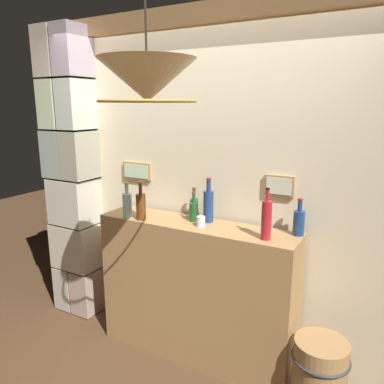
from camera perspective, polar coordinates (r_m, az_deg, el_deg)
name	(u,v)px	position (r m, az deg, el deg)	size (l,w,h in m)	color
panelled_rear_partition	(211,177)	(2.91, 2.90, 2.38)	(3.10, 0.15, 2.66)	beige
stone_pillar	(75,178)	(3.58, -17.53, 2.06)	(0.45, 0.36, 2.59)	#B5B09E
bar_shelf_unit	(195,291)	(2.98, 0.48, -14.92)	(1.54, 0.35, 1.10)	#9E7547
liquor_bottle_tequila	(194,207)	(2.89, 0.32, -2.28)	(0.06, 0.06, 0.24)	#185326
liquor_bottle_whiskey	(266,219)	(2.46, 11.34, -4.15)	(0.07, 0.07, 0.34)	#A61C26
liquor_bottle_amaro	(208,205)	(2.77, 2.54, -1.99)	(0.08, 0.08, 0.34)	navy
liquor_bottle_sherry	(193,211)	(2.79, 0.19, -2.98)	(0.06, 0.06, 0.23)	#1B4921
liquor_bottle_vodka	(299,222)	(2.60, 16.07, -4.40)	(0.08, 0.08, 0.25)	navy
liquor_bottle_rum	(127,204)	(2.92, -9.90, -1.88)	(0.07, 0.07, 0.28)	#A8CBC7
liquor_bottle_mezcal	(141,206)	(2.86, -7.84, -2.08)	(0.07, 0.07, 0.30)	#5D3313
glass_tumbler_rocks	(201,221)	(2.69, 1.37, -4.53)	(0.06, 0.06, 0.08)	silver
pendant_lamp	(147,82)	(2.04, -6.88, 16.44)	(0.53, 0.53, 0.55)	beige
wooden_barrel	(319,378)	(2.76, 18.87, -25.39)	(0.36, 0.36, 0.52)	#9E7547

